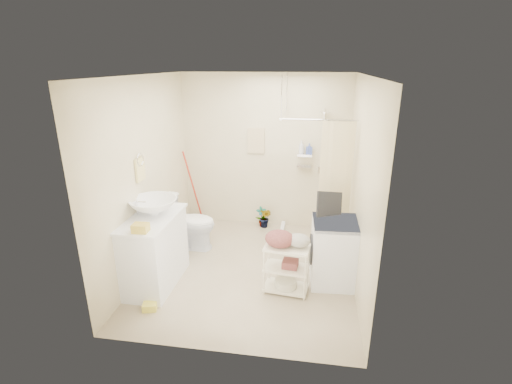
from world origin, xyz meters
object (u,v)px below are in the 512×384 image
at_px(vanity, 153,251).
at_px(toilet, 189,222).
at_px(laundry_rack, 286,265).
at_px(washing_machine, 335,252).

xyz_separation_m(vanity, toilet, (0.12, 1.03, -0.05)).
bearing_deg(laundry_rack, toilet, 155.35).
xyz_separation_m(toilet, laundry_rack, (1.58, -0.96, -0.04)).
distance_m(vanity, toilet, 1.04).
xyz_separation_m(vanity, laundry_rack, (1.70, 0.07, -0.09)).
bearing_deg(washing_machine, laundry_rack, -155.22).
bearing_deg(toilet, washing_machine, -104.54).
bearing_deg(vanity, laundry_rack, 3.37).
bearing_deg(laundry_rack, vanity, -170.98).
relative_size(vanity, toilet, 1.28).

